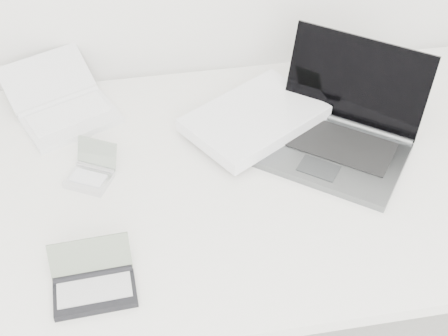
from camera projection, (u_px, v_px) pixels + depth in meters
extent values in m
cube|color=white|center=(234.00, 179.00, 1.38)|extent=(1.60, 0.80, 0.03)
cylinder|color=silver|center=(445.00, 156.00, 1.98)|extent=(0.04, 0.04, 0.70)
cube|color=#5B5E61|center=(329.00, 154.00, 1.41)|extent=(0.39, 0.37, 0.02)
cube|color=black|center=(334.00, 142.00, 1.42)|extent=(0.29, 0.26, 0.00)
cube|color=black|center=(357.00, 81.00, 1.43)|extent=(0.30, 0.25, 0.20)
cylinder|color=#5B5E61|center=(346.00, 123.00, 1.47)|extent=(0.27, 0.21, 0.02)
cube|color=#323537|center=(319.00, 168.00, 1.36)|extent=(0.10, 0.10, 0.00)
cube|color=white|center=(255.00, 118.00, 1.46)|extent=(0.37, 0.34, 0.03)
cube|color=white|center=(255.00, 113.00, 1.45)|extent=(0.36, 0.33, 0.00)
cube|color=white|center=(71.00, 120.00, 1.50)|extent=(0.25, 0.22, 0.02)
cube|color=silver|center=(68.00, 114.00, 1.50)|extent=(0.21, 0.16, 0.00)
cube|color=silver|center=(47.00, 78.00, 1.54)|extent=(0.24, 0.19, 0.08)
cylinder|color=white|center=(59.00, 102.00, 1.53)|extent=(0.20, 0.10, 0.02)
cube|color=silver|center=(89.00, 180.00, 1.35)|extent=(0.11, 0.10, 0.01)
cube|color=#B8B9BD|center=(88.00, 178.00, 1.34)|extent=(0.08, 0.07, 0.00)
cube|color=#92A093|center=(97.00, 153.00, 1.36)|extent=(0.09, 0.07, 0.06)
cylinder|color=silver|center=(96.00, 168.00, 1.37)|extent=(0.09, 0.05, 0.01)
cube|color=black|center=(95.00, 294.00, 1.13)|extent=(0.15, 0.09, 0.01)
cube|color=#9E9E9E|center=(94.00, 290.00, 1.13)|extent=(0.14, 0.06, 0.00)
cube|color=slate|center=(90.00, 256.00, 1.15)|extent=(0.15, 0.05, 0.06)
cylinder|color=black|center=(93.00, 275.00, 1.16)|extent=(0.15, 0.02, 0.02)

